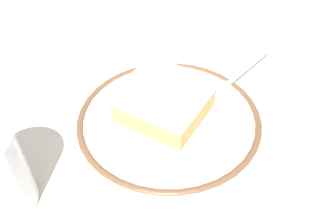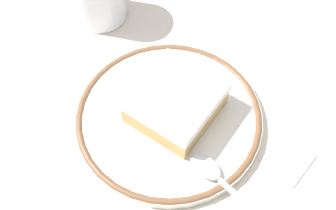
{
  "view_description": "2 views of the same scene",
  "coord_description": "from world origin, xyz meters",
  "px_view_note": "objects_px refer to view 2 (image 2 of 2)",
  "views": [
    {
      "loc": [
        0.18,
        0.24,
        0.3
      ],
      "look_at": [
        0.0,
        0.02,
        0.03
      ],
      "focal_mm": 37.16,
      "sensor_mm": 36.0,
      "label": 1
    },
    {
      "loc": [
        -0.21,
        0.16,
        0.43
      ],
      "look_at": [
        0.0,
        0.02,
        0.03
      ],
      "focal_mm": 45.79,
      "sensor_mm": 36.0,
      "label": 2
    }
  ],
  "objects_px": {
    "plate": "(168,116)",
    "spoon": "(220,180)",
    "cake_slice": "(176,103)",
    "sugar_packet": "(294,162)"
  },
  "relations": [
    {
      "from": "plate",
      "to": "spoon",
      "type": "height_order",
      "value": "spoon"
    },
    {
      "from": "spoon",
      "to": "sugar_packet",
      "type": "distance_m",
      "value": 0.09
    },
    {
      "from": "plate",
      "to": "cake_slice",
      "type": "height_order",
      "value": "cake_slice"
    },
    {
      "from": "plate",
      "to": "sugar_packet",
      "type": "height_order",
      "value": "plate"
    },
    {
      "from": "cake_slice",
      "to": "sugar_packet",
      "type": "height_order",
      "value": "cake_slice"
    },
    {
      "from": "spoon",
      "to": "sugar_packet",
      "type": "relative_size",
      "value": 2.83
    },
    {
      "from": "sugar_packet",
      "to": "cake_slice",
      "type": "bearing_deg",
      "value": 30.91
    },
    {
      "from": "plate",
      "to": "cake_slice",
      "type": "xyz_separation_m",
      "value": [
        -0.0,
        -0.01,
        0.02
      ]
    },
    {
      "from": "plate",
      "to": "spoon",
      "type": "xyz_separation_m",
      "value": [
        -0.1,
        0.0,
        0.01
      ]
    },
    {
      "from": "plate",
      "to": "cake_slice",
      "type": "distance_m",
      "value": 0.03
    }
  ]
}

